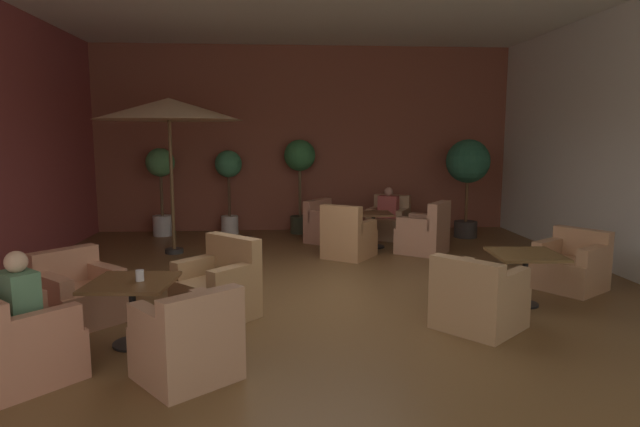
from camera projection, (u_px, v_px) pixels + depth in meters
ground_plane at (323, 296)px, 7.04m from camera, size 9.14×10.30×0.02m
wall_back_brick at (304, 139)px, 11.80m from camera, size 9.14×0.08×3.99m
cafe_table_front_left at (132, 295)px, 5.32m from camera, size 0.86×0.86×0.65m
armchair_front_left_north at (188, 344)px, 4.57m from camera, size 1.02×1.02×0.82m
armchair_front_left_east at (218, 288)px, 6.17m from camera, size 1.08×1.08×0.91m
armchair_front_left_south at (78, 296)px, 6.02m from camera, size 1.10×1.10×0.80m
armchair_front_left_west at (18, 347)px, 4.52m from camera, size 1.09×1.09×0.81m
cafe_table_front_right at (526, 263)px, 6.58m from camera, size 0.85×0.85×0.65m
armchair_front_right_north at (478, 301)px, 5.80m from camera, size 1.12×1.12×0.81m
armchair_front_right_east at (571, 267)px, 7.32m from camera, size 1.06×1.06×0.80m
cafe_table_mid_center at (373, 222)px, 10.06m from camera, size 0.67×0.67×0.65m
armchair_mid_center_north at (348, 238)px, 9.21m from camera, size 1.04×1.05×0.93m
armchair_mid_center_east at (425, 234)px, 9.55m from camera, size 1.06×1.05×0.93m
armchair_mid_center_south at (389, 223)px, 10.99m from camera, size 1.01×1.00×0.86m
armchair_mid_center_west at (328, 226)px, 10.62m from camera, size 1.05×1.07×0.82m
patio_umbrella_tall_red at (169, 110)px, 9.25m from camera, size 2.52×2.52×2.72m
potted_tree_left_corner at (229, 177)px, 11.37m from camera, size 0.57×0.57×1.77m
potted_tree_mid_left at (468, 168)px, 10.92m from camera, size 0.88×0.88×2.01m
potted_tree_mid_right at (161, 179)px, 11.14m from camera, size 0.59×0.59×1.83m
potted_tree_right_corner at (300, 168)px, 11.41m from camera, size 0.66×0.66×2.00m
patron_blue_shirt at (388, 205)px, 10.90m from camera, size 0.45×0.38×0.61m
patron_by_window at (19, 297)px, 4.49m from camera, size 0.41×0.40×0.69m
iced_drink_cup at (140, 275)px, 5.29m from camera, size 0.08×0.08×0.11m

